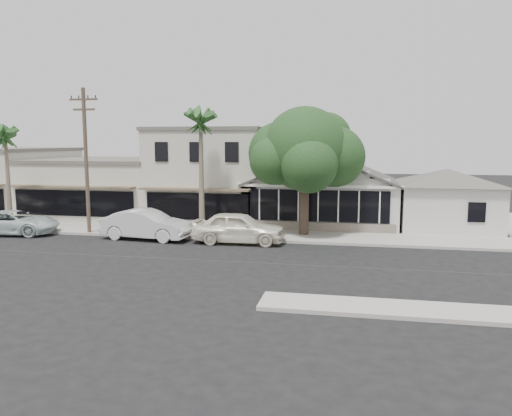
% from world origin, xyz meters
% --- Properties ---
extents(ground, '(140.00, 140.00, 0.00)m').
position_xyz_m(ground, '(0.00, 0.00, 0.00)').
color(ground, black).
rests_on(ground, ground).
extents(sidewalk_north, '(90.00, 3.50, 0.15)m').
position_xyz_m(sidewalk_north, '(-8.00, 6.75, 0.07)').
color(sidewalk_north, '#9E9991').
rests_on(sidewalk_north, ground).
extents(corner_shop, '(10.40, 8.60, 5.10)m').
position_xyz_m(corner_shop, '(5.00, 12.47, 2.62)').
color(corner_shop, beige).
rests_on(corner_shop, ground).
extents(side_cottage, '(6.00, 6.00, 3.00)m').
position_xyz_m(side_cottage, '(13.20, 11.50, 1.50)').
color(side_cottage, beige).
rests_on(side_cottage, ground).
extents(row_building_near, '(8.00, 10.00, 6.50)m').
position_xyz_m(row_building_near, '(-3.00, 13.50, 3.25)').
color(row_building_near, beige).
rests_on(row_building_near, ground).
extents(row_building_midnear, '(10.00, 10.00, 4.20)m').
position_xyz_m(row_building_midnear, '(-12.00, 13.50, 2.10)').
color(row_building_midnear, beige).
rests_on(row_building_midnear, ground).
extents(utility_pole, '(1.80, 0.24, 9.00)m').
position_xyz_m(utility_pole, '(-9.00, 5.20, 4.79)').
color(utility_pole, brown).
rests_on(utility_pole, ground).
extents(car_0, '(5.34, 2.24, 1.80)m').
position_xyz_m(car_0, '(0.78, 4.43, 0.90)').
color(car_0, white).
rests_on(car_0, ground).
extents(car_1, '(5.55, 2.41, 1.77)m').
position_xyz_m(car_1, '(-4.85, 4.46, 0.89)').
color(car_1, silver).
rests_on(car_1, ground).
extents(car_2, '(5.67, 3.15, 1.50)m').
position_xyz_m(car_2, '(-13.62, 4.33, 0.75)').
color(car_2, silver).
rests_on(car_2, ground).
extents(shade_tree, '(7.09, 6.41, 7.87)m').
position_xyz_m(shade_tree, '(4.17, 7.40, 5.18)').
color(shade_tree, '#413327').
rests_on(shade_tree, ground).
extents(palm_east, '(2.71, 2.71, 8.20)m').
position_xyz_m(palm_east, '(-2.06, 6.54, 7.01)').
color(palm_east, '#726651').
rests_on(palm_east, ground).
extents(palm_mid, '(2.77, 2.77, 7.19)m').
position_xyz_m(palm_mid, '(-15.02, 5.85, 6.14)').
color(palm_mid, '#726651').
rests_on(palm_mid, ground).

